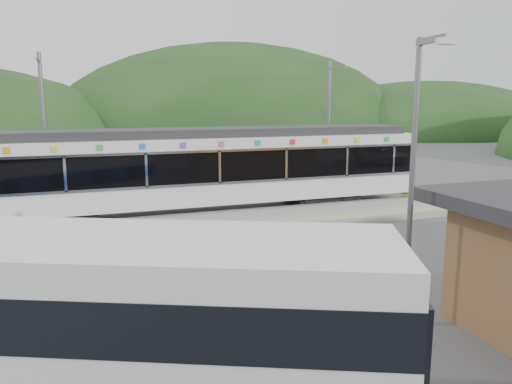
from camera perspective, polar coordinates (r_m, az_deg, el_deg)
name	(u,v)px	position (r m, az deg, el deg)	size (l,w,h in m)	color
ground	(262,248)	(17.05, 0.67, -6.41)	(120.00, 120.00, 0.00)	#4C4C4F
hills	(344,205)	(24.28, 10.03, -1.51)	(146.00, 149.00, 26.00)	#1E3D19
platform	(233,222)	(20.02, -2.64, -3.44)	(26.00, 3.20, 0.30)	#9E9E99
yellow_line	(243,226)	(18.78, -1.47, -3.87)	(26.00, 0.10, 0.01)	yellow
train	(200,167)	(22.06, -6.43, 2.85)	(20.44, 3.01, 3.74)	black
catenary_mast_west	(45,130)	(23.91, -23.02, 6.49)	(0.18, 1.80, 7.00)	slate
catenary_mast_east	(329,125)	(27.06, 8.31, 7.54)	(0.18, 1.80, 7.00)	slate
bus	(50,331)	(8.62, -22.50, -14.45)	(10.77, 6.70, 2.92)	#0C37BB
lamp_post	(417,161)	(10.94, 17.90, 3.43)	(0.37, 1.10, 6.19)	slate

